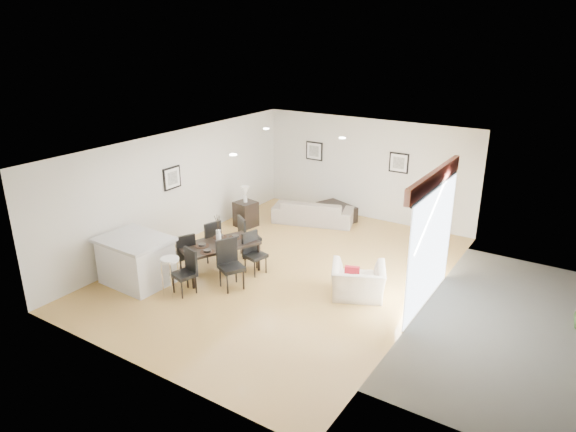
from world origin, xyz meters
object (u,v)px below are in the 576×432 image
Objects in this scene: armchair at (358,281)px; dining_chair_efar at (253,250)px; dining_chair_enear at (229,261)px; dining_chair_head at (187,269)px; dining_chair_foot at (246,234)px; coffee_table at (336,212)px; side_table at (246,214)px; bar_stool at (170,263)px; dining_chair_wfar at (211,239)px; sofa at (313,211)px; dining_table at (219,247)px; kitchen_island at (136,260)px; dining_chair_wnear at (185,252)px.

armchair is 2.35m from dining_chair_efar.
dining_chair_enear reaches higher than dining_chair_head.
dining_chair_foot reaches higher than coffee_table.
coffee_table is 2.47m from side_table.
bar_stool is (-0.73, -0.89, 0.11)m from dining_chair_enear.
bar_stool is (0.40, -1.63, 0.15)m from dining_chair_wfar.
armchair reaches higher than sofa.
dining_chair_head is at bearing -64.09° from dining_table.
dining_chair_efar reaches higher than bar_stool.
dining_chair_wfar is 0.94× the size of dining_chair_enear.
dining_chair_foot is at bearing 86.95° from bar_stool.
dining_chair_efar is 0.84m from dining_chair_foot.
bar_stool reaches higher than coffee_table.
dining_table is 1.69m from kitchen_island.
dining_chair_enear reaches higher than sofa.
dining_chair_efar is 1.51m from dining_chair_head.
dining_chair_head is at bearing 54.51° from bar_stool.
armchair is 0.56× the size of dining_table.
bar_stool is at bearing 6.44° from armchair.
armchair is at bearing 37.03° from dining_table.
dining_chair_wfar is 0.81m from dining_chair_foot.
dining_chair_head is at bearing 173.06° from dining_chair_efar.
dining_chair_enear reaches higher than dining_chair_wfar.
dining_chair_head is 1.99m from dining_chair_foot.
dining_chair_enear is (-2.34, -0.99, 0.23)m from armchair.
side_table is at bearing -114.21° from coffee_table.
dining_chair_efar is 3.80m from coffee_table.
dining_table is 1.96× the size of dining_chair_wnear.
armchair is at bearing -70.57° from dining_chair_efar.
dining_chair_wfar reaches higher than coffee_table.
side_table is (-1.77, 2.86, -0.22)m from dining_chair_enear.
sofa is 2.12× the size of dining_chair_enear.
coffee_table is at bearing 107.07° from dining_table.
dining_chair_foot is at bearing -79.08° from coffee_table.
sofa reaches higher than coffee_table.
sofa is at bearing -106.56° from coffee_table.
armchair is 1.29× the size of bar_stool.
armchair is at bearing 114.67° from sofa.
dining_chair_enear is 1.50× the size of side_table.
side_table is 3.75m from kitchen_island.
bar_stool is at bearing 167.41° from dining_chair_enear.
dining_chair_head is 0.36m from bar_stool.
dining_chair_head reaches higher than side_table.
dining_chair_efar reaches higher than side_table.
dining_chair_enear is (1.13, 0.07, 0.05)m from dining_chair_wnear.
side_table is (-1.20, 2.50, -0.27)m from dining_table.
dining_chair_head is 0.62× the size of kitchen_island.
dining_chair_head is at bearing -70.66° from side_table.
dining_chair_efar reaches higher than dining_table.
coffee_table is (0.57, 4.21, -0.39)m from dining_table.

